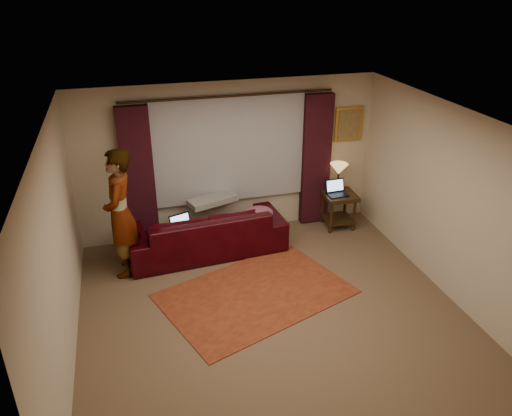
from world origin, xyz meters
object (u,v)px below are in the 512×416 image
at_px(laptop_sofa, 184,225).
at_px(tiffany_lamp, 338,177).
at_px(person, 120,214).
at_px(end_table, 338,210).
at_px(sofa, 206,223).
at_px(laptop_table, 338,188).

bearing_deg(laptop_sofa, tiffany_lamp, -8.26).
bearing_deg(person, end_table, 107.30).
bearing_deg(laptop_sofa, end_table, -10.93).
bearing_deg(person, sofa, 111.60).
distance_m(tiffany_lamp, laptop_table, 0.23).
bearing_deg(laptop_sofa, person, 165.34).
xyz_separation_m(tiffany_lamp, laptop_table, (-0.07, -0.19, -0.12)).
xyz_separation_m(end_table, person, (-3.67, -0.50, 0.66)).
bearing_deg(end_table, laptop_table, -140.20).
bearing_deg(tiffany_lamp, laptop_sofa, -168.63).
height_order(laptop_table, person, person).
xyz_separation_m(laptop_sofa, person, (-0.90, -0.08, 0.35)).
bearing_deg(laptop_sofa, laptop_table, -11.76).
bearing_deg(laptop_sofa, sofa, 8.01).
distance_m(sofa, tiffany_lamp, 2.47).
bearing_deg(sofa, end_table, -178.70).
relative_size(sofa, tiffany_lamp, 5.01).
xyz_separation_m(tiffany_lamp, person, (-3.69, -0.64, 0.09)).
bearing_deg(sofa, person, 7.93).
distance_m(sofa, laptop_sofa, 0.44).
height_order(laptop_sofa, person, person).
bearing_deg(tiffany_lamp, end_table, -96.19).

